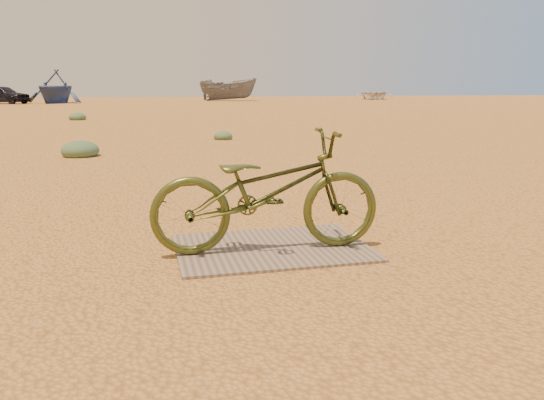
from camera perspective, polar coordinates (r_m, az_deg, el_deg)
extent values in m
plane|color=#C88B40|center=(4.60, 5.69, -4.07)|extent=(120.00, 120.00, 0.00)
cube|color=#836C59|center=(4.27, 0.00, -5.14)|extent=(1.52, 1.08, 0.02)
imported|color=#41491C|center=(4.07, -0.56, 0.95)|extent=(1.80, 0.70, 0.94)
imported|color=black|center=(43.73, -27.01, 10.08)|extent=(4.18, 3.15, 1.33)
imported|color=#374B80|center=(43.63, -22.29, 11.27)|extent=(5.46, 5.86, 2.51)
imported|color=slate|center=(47.04, -4.74, 11.76)|extent=(5.28, 3.10, 1.92)
imported|color=silver|center=(52.96, 10.86, 11.18)|extent=(5.64, 6.35, 1.09)
ellipsoid|color=#57724E|center=(10.51, -19.89, 4.46)|extent=(0.68, 0.68, 0.38)
ellipsoid|color=#57724E|center=(13.09, -5.28, 6.52)|extent=(0.46, 0.46, 0.25)
ellipsoid|color=#57724E|center=(21.83, -20.18, 8.09)|extent=(0.65, 0.65, 0.36)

